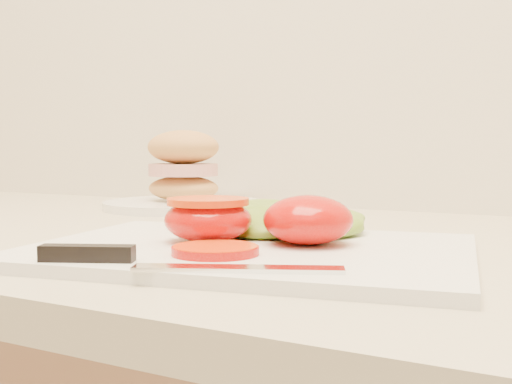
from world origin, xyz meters
The scene contains 8 objects.
cutting_board centered at (-0.47, 1.55, 0.94)m, with size 0.37×0.26×0.01m, color silver.
tomato_half_dome centered at (-0.42, 1.58, 0.96)m, with size 0.08×0.08×0.04m, color red.
tomato_half_cut centered at (-0.51, 1.55, 0.96)m, with size 0.08×0.08×0.04m.
tomato_slice_0 centered at (-0.47, 1.50, 0.94)m, with size 0.07×0.07×0.01m, color #E44A0A.
lettuce_leaf_0 centered at (-0.49, 1.62, 0.95)m, with size 0.15×0.10×0.03m, color #81A52B.
lettuce_leaf_1 centered at (-0.45, 1.64, 0.95)m, with size 0.12×0.09×0.03m, color #81A52B.
knife centered at (-0.49, 1.43, 0.94)m, with size 0.22×0.08×0.01m.
sandwich_plate centered at (-0.77, 1.87, 0.97)m, with size 0.24×0.24×0.12m.
Camera 1 is at (-0.20, 1.08, 1.02)m, focal length 45.00 mm.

